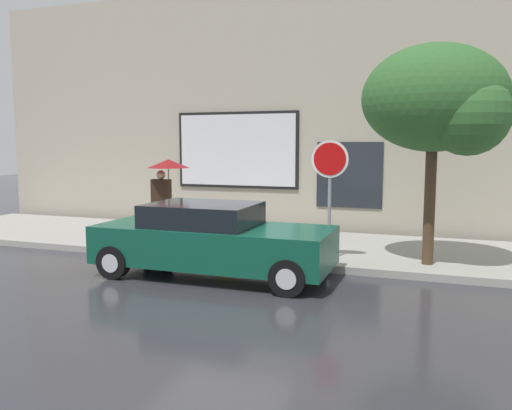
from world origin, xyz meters
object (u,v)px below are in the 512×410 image
parked_car (212,240)px  pedestrian_with_umbrella (166,174)px  stop_sign (330,176)px  fire_hydrant (226,231)px  street_tree (441,102)px

parked_car → pedestrian_with_umbrella: 4.05m
stop_sign → fire_hydrant: bearing=168.3°
parked_car → street_tree: bearing=22.8°
pedestrian_with_umbrella → stop_sign: (4.59, -1.47, 0.13)m
fire_hydrant → street_tree: street_tree is taller
parked_car → fire_hydrant: bearing=105.5°
pedestrian_with_umbrella → street_tree: size_ratio=0.46×
street_tree → stop_sign: 2.54m
parked_car → street_tree: 5.12m
pedestrian_with_umbrella → stop_sign: bearing=-17.8°
parked_car → pedestrian_with_umbrella: size_ratio=2.26×
pedestrian_with_umbrella → stop_sign: stop_sign is taller
fire_hydrant → street_tree: bearing=-3.3°
street_tree → parked_car: bearing=-157.2°
street_tree → stop_sign: bearing=-172.8°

